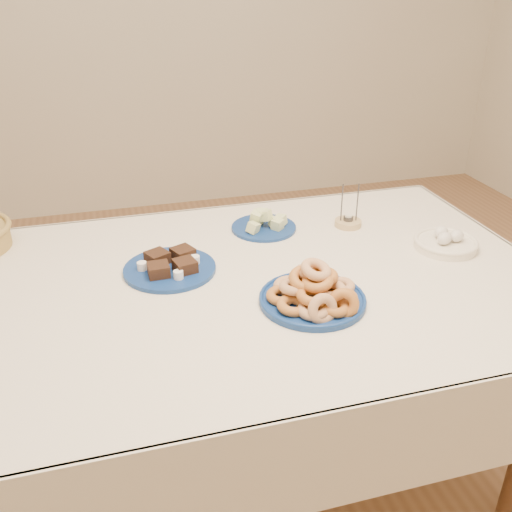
{
  "coord_description": "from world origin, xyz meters",
  "views": [
    {
      "loc": [
        -0.36,
        -1.34,
        1.54
      ],
      "look_at": [
        0.0,
        -0.05,
        0.85
      ],
      "focal_mm": 40.0,
      "sensor_mm": 36.0,
      "label": 1
    }
  ],
  "objects_px": {
    "melon_plate": "(264,224)",
    "candle_holder": "(348,222)",
    "brownie_plate": "(170,266)",
    "egg_bowl": "(446,242)",
    "dining_table": "(251,312)",
    "donut_platter": "(314,293)"
  },
  "relations": [
    {
      "from": "melon_plate",
      "to": "dining_table",
      "type": "bearing_deg",
      "value": -112.43
    },
    {
      "from": "melon_plate",
      "to": "donut_platter",
      "type": "bearing_deg",
      "value": -90.89
    },
    {
      "from": "brownie_plate",
      "to": "donut_platter",
      "type": "bearing_deg",
      "value": -39.75
    },
    {
      "from": "brownie_plate",
      "to": "candle_holder",
      "type": "bearing_deg",
      "value": 13.96
    },
    {
      "from": "dining_table",
      "to": "melon_plate",
      "type": "height_order",
      "value": "melon_plate"
    },
    {
      "from": "melon_plate",
      "to": "brownie_plate",
      "type": "distance_m",
      "value": 0.4
    },
    {
      "from": "donut_platter",
      "to": "egg_bowl",
      "type": "distance_m",
      "value": 0.55
    },
    {
      "from": "melon_plate",
      "to": "brownie_plate",
      "type": "relative_size",
      "value": 0.71
    },
    {
      "from": "dining_table",
      "to": "donut_platter",
      "type": "distance_m",
      "value": 0.25
    },
    {
      "from": "candle_holder",
      "to": "donut_platter",
      "type": "bearing_deg",
      "value": -123.66
    },
    {
      "from": "dining_table",
      "to": "donut_platter",
      "type": "bearing_deg",
      "value": -53.22
    },
    {
      "from": "donut_platter",
      "to": "brownie_plate",
      "type": "relative_size",
      "value": 0.92
    },
    {
      "from": "melon_plate",
      "to": "egg_bowl",
      "type": "height_order",
      "value": "melon_plate"
    },
    {
      "from": "dining_table",
      "to": "donut_platter",
      "type": "height_order",
      "value": "donut_platter"
    },
    {
      "from": "melon_plate",
      "to": "candle_holder",
      "type": "xyz_separation_m",
      "value": [
        0.28,
        -0.05,
        -0.01
      ]
    },
    {
      "from": "dining_table",
      "to": "egg_bowl",
      "type": "distance_m",
      "value": 0.65
    },
    {
      "from": "donut_platter",
      "to": "melon_plate",
      "type": "relative_size",
      "value": 1.3
    },
    {
      "from": "candle_holder",
      "to": "melon_plate",
      "type": "bearing_deg",
      "value": 169.84
    },
    {
      "from": "melon_plate",
      "to": "brownie_plate",
      "type": "bearing_deg",
      "value": -149.04
    },
    {
      "from": "melon_plate",
      "to": "candle_holder",
      "type": "bearing_deg",
      "value": -10.16
    },
    {
      "from": "dining_table",
      "to": "candle_holder",
      "type": "height_order",
      "value": "candle_holder"
    },
    {
      "from": "brownie_plate",
      "to": "egg_bowl",
      "type": "height_order",
      "value": "egg_bowl"
    }
  ]
}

